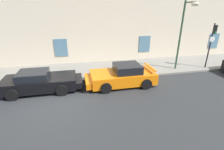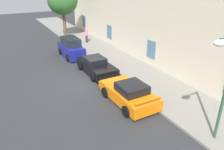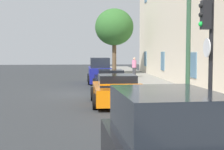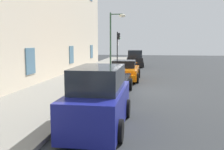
{
  "view_description": "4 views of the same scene",
  "coord_description": "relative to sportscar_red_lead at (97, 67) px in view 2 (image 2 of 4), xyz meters",
  "views": [
    {
      "loc": [
        1.43,
        -8.39,
        4.76
      ],
      "look_at": [
        3.57,
        1.66,
        0.56
      ],
      "focal_mm": 26.2,
      "sensor_mm": 36.0,
      "label": 1
    },
    {
      "loc": [
        14.24,
        -5.46,
        7.24
      ],
      "look_at": [
        1.16,
        1.7,
        0.6
      ],
      "focal_mm": 34.96,
      "sensor_mm": 36.0,
      "label": 2
    },
    {
      "loc": [
        19.47,
        -0.24,
        2.45
      ],
      "look_at": [
        2.42,
        1.21,
        1.22
      ],
      "focal_mm": 54.62,
      "sensor_mm": 36.0,
      "label": 3
    },
    {
      "loc": [
        -13.68,
        -0.58,
        2.67
      ],
      "look_at": [
        2.76,
        1.88,
        0.53
      ],
      "focal_mm": 40.75,
      "sensor_mm": 36.0,
      "label": 4
    }
  ],
  "objects": [
    {
      "name": "pedestrian_admiring",
      "position": [
        -8.9,
        2.74,
        0.43
      ],
      "size": [
        0.53,
        0.53,
        1.71
      ],
      "color": "#333338",
      "rests_on": "sidewalk"
    },
    {
      "name": "street_lamp",
      "position": [
        10.04,
        1.1,
        3.17
      ],
      "size": [
        0.44,
        1.42,
        5.16
      ],
      "color": "#2D5138",
      "rests_on": "sidewalk"
    },
    {
      "name": "sportscar_yellow_flank",
      "position": [
        4.88,
        -0.19,
        0.03
      ],
      "size": [
        4.56,
        2.26,
        1.38
      ],
      "color": "orange",
      "rests_on": "ground"
    },
    {
      "name": "hatchback_distant",
      "position": [
        -5.19,
        -0.45,
        0.29
      ],
      "size": [
        3.96,
        1.8,
        1.92
      ],
      "color": "navy",
      "rests_on": "ground"
    },
    {
      "name": "sportscar_red_lead",
      "position": [
        0.0,
        0.0,
        0.0
      ],
      "size": [
        4.68,
        2.13,
        1.28
      ],
      "color": "black",
      "rests_on": "ground"
    },
    {
      "name": "sidewalk",
      "position": [
        0.83,
        2.74,
        -0.51
      ],
      "size": [
        60.0,
        4.1,
        0.14
      ],
      "primitive_type": "cube",
      "color": "gray",
      "rests_on": "ground"
    },
    {
      "name": "ground_plane",
      "position": [
        0.83,
        -1.44,
        -0.58
      ],
      "size": [
        80.0,
        80.0,
        0.0
      ],
      "primitive_type": "plane",
      "color": "#2B2D30"
    },
    {
      "name": "tree_near_kerb",
      "position": [
        -12.8,
        1.36,
        4.12
      ],
      "size": [
        3.72,
        3.72,
        6.37
      ],
      "color": "brown",
      "rests_on": "sidewalk"
    }
  ]
}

